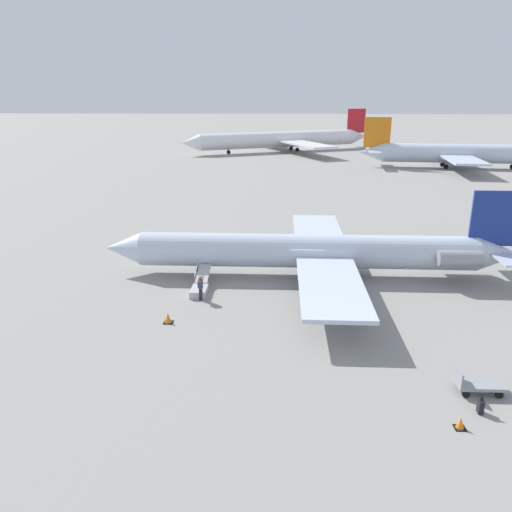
% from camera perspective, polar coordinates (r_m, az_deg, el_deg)
% --- Properties ---
extents(ground_plane, '(600.00, 600.00, 0.00)m').
position_cam_1_polar(ground_plane, '(38.94, 5.70, -2.23)').
color(ground_plane, gray).
extents(airplane_main, '(31.74, 24.04, 6.79)m').
position_cam_1_polar(airplane_main, '(38.34, 7.23, 0.59)').
color(airplane_main, silver).
rests_on(airplane_main, ground).
extents(airplane_far_left, '(45.17, 35.82, 9.59)m').
position_cam_1_polar(airplane_far_left, '(121.80, 3.08, 13.18)').
color(airplane_far_left, silver).
rests_on(airplane_far_left, ground).
extents(airplane_taxiing_distant, '(36.92, 27.73, 9.12)m').
position_cam_1_polar(airplane_taxiing_distant, '(101.53, 22.01, 10.83)').
color(airplane_taxiing_distant, silver).
rests_on(airplane_taxiing_distant, ground).
extents(boarding_stairs, '(1.10, 4.02, 1.69)m').
position_cam_1_polar(boarding_stairs, '(35.63, -6.43, -3.60)').
color(boarding_stairs, '#B2B2B7').
rests_on(boarding_stairs, ground).
extents(passenger, '(0.36, 0.54, 1.74)m').
position_cam_1_polar(passenger, '(34.15, -6.37, -3.46)').
color(passenger, '#23232D').
rests_on(passenger, ground).
extents(luggage_cart, '(2.21, 1.13, 1.22)m').
position_cam_1_polar(luggage_cart, '(26.45, 23.94, -13.20)').
color(luggage_cart, gray).
rests_on(luggage_cart, ground).
extents(suitcase, '(0.24, 0.37, 0.88)m').
position_cam_1_polar(suitcase, '(25.10, 24.28, -15.41)').
color(suitcase, black).
rests_on(suitcase, ground).
extents(traffic_cone_near_stairs, '(0.58, 0.58, 0.64)m').
position_cam_1_polar(traffic_cone_near_stairs, '(31.43, -10.01, -7.02)').
color(traffic_cone_near_stairs, black).
rests_on(traffic_cone_near_stairs, ground).
extents(traffic_cone_near_cart, '(0.48, 0.48, 0.52)m').
position_cam_1_polar(traffic_cone_near_cart, '(23.85, 22.32, -17.28)').
color(traffic_cone_near_cart, black).
rests_on(traffic_cone_near_cart, ground).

